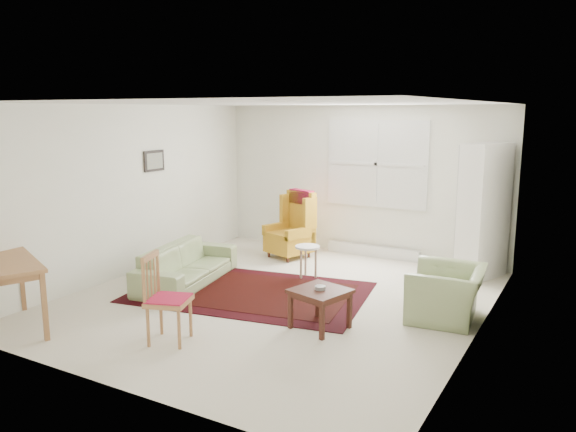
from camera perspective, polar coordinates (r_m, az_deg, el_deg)
The scene contains 10 objects.
room at distance 7.24m, azimuth -0.21°, elevation 1.48°, with size 5.04×5.54×2.51m.
rug at distance 7.64m, azimuth -3.83°, elevation -7.65°, with size 3.06×1.96×0.03m, color black, non-canonical shape.
sofa at distance 8.05m, azimuth -10.26°, elevation -4.16°, with size 1.86×0.73×0.75m, color #91A26C.
armchair at distance 6.87m, azimuth 15.83°, elevation -7.06°, with size 0.95×0.83×0.74m, color #91A26C.
wingback_chair at distance 9.27m, azimuth 0.08°, elevation -0.87°, with size 0.64×0.68×1.11m, color gold, non-canonical shape.
coffee_table at distance 6.38m, azimuth 3.27°, elevation -9.38°, with size 0.56×0.56×0.46m, color #431D14, non-canonical shape.
stool at distance 8.23m, azimuth 1.99°, elevation -4.63°, with size 0.36×0.36×0.48m, color white, non-canonical shape.
cabinet at distance 8.59m, azimuth 19.28°, elevation 0.48°, with size 0.41×0.78×1.96m, color white, non-canonical shape.
desk at distance 7.01m, azimuth -26.64°, elevation -7.21°, with size 1.25×0.63×0.79m, color #AD7645, non-canonical shape.
desk_chair at distance 6.06m, azimuth -12.02°, elevation -8.20°, with size 0.42×0.42×0.95m, color #AD7645, non-canonical shape.
Camera 1 is at (3.55, -6.00, 2.41)m, focal length 35.00 mm.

